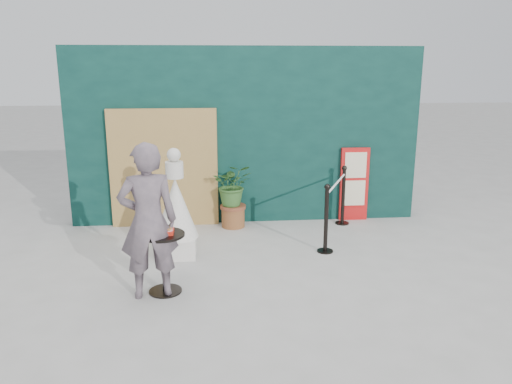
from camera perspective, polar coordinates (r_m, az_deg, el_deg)
name	(u,v)px	position (r m, az deg, el deg)	size (l,w,h in m)	color
ground	(265,298)	(6.06, 1.06, -12.04)	(60.00, 60.00, 0.00)	#ADAAA5
back_wall	(246,136)	(8.65, -1.18, 6.41)	(6.00, 0.30, 3.00)	black
bamboo_fence	(164,168)	(8.54, -10.48, 2.67)	(1.80, 0.08, 2.00)	tan
woman	(148,221)	(5.92, -12.22, -3.31)	(0.68, 0.45, 1.86)	slate
menu_board	(354,184)	(8.95, 11.16, 0.87)	(0.50, 0.07, 1.30)	red
statue	(176,213)	(7.20, -9.11, -2.36)	(0.62, 0.62, 1.58)	white
cafe_table	(164,253)	(6.12, -10.50, -6.92)	(0.52, 0.52, 0.75)	black
food_basket	(163,231)	(6.03, -10.61, -4.35)	(0.26, 0.19, 0.11)	red
planter	(233,191)	(8.40, -2.67, 0.16)	(0.65, 0.56, 1.10)	brown
stanchion_barrier	(335,207)	(8.04, 9.06, -1.71)	(0.84, 1.54, 1.03)	black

